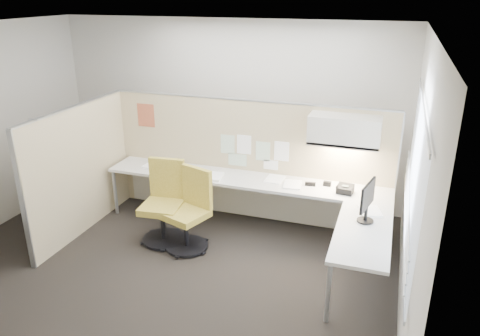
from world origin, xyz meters
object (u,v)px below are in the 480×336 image
(chair_left, at_px, (164,205))
(phone, at_px, (345,189))
(chair_right, at_px, (190,212))
(monitor, at_px, (367,200))
(desk, at_px, (264,194))

(chair_left, relative_size, phone, 4.75)
(chair_left, height_order, chair_right, chair_left)
(monitor, xyz_separation_m, phone, (-0.32, 0.74, -0.22))
(desk, height_order, chair_right, chair_right)
(desk, xyz_separation_m, monitor, (1.37, -0.65, 0.40))
(desk, bearing_deg, chair_right, -142.23)
(chair_left, relative_size, monitor, 2.30)
(chair_left, relative_size, chair_right, 1.04)
(chair_left, distance_m, phone, 2.38)
(monitor, bearing_deg, chair_right, 102.05)
(desk, xyz_separation_m, chair_left, (-1.22, -0.56, -0.09))
(monitor, bearing_deg, chair_left, 100.48)
(chair_right, distance_m, phone, 2.03)
(chair_right, distance_m, monitor, 2.25)
(chair_left, distance_m, chair_right, 0.41)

